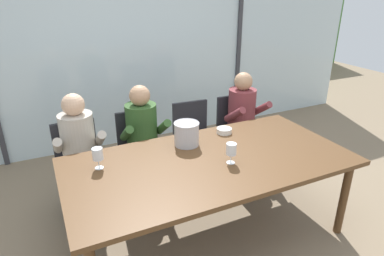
# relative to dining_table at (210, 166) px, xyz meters

# --- Properties ---
(ground) EXTENTS (14.00, 14.00, 0.00)m
(ground) POSITION_rel_dining_table_xyz_m (0.00, 1.00, -0.70)
(ground) COLOR #847056
(window_glass_panel) EXTENTS (7.57, 0.03, 2.60)m
(window_glass_panel) POSITION_rel_dining_table_xyz_m (0.00, 2.28, 0.60)
(window_glass_panel) COLOR silver
(window_glass_panel) RESTS_ON ground
(window_mullion_right) EXTENTS (0.06, 0.06, 2.60)m
(window_mullion_right) POSITION_rel_dining_table_xyz_m (1.70, 2.26, 0.60)
(window_mullion_right) COLOR #38383D
(window_mullion_right) RESTS_ON ground
(hillside_vineyard) EXTENTS (13.57, 2.40, 1.87)m
(hillside_vineyard) POSITION_rel_dining_table_xyz_m (0.00, 6.07, 0.23)
(hillside_vineyard) COLOR #477A38
(hillside_vineyard) RESTS_ON ground
(dining_table) EXTENTS (2.37, 1.19, 0.77)m
(dining_table) POSITION_rel_dining_table_xyz_m (0.00, 0.00, 0.00)
(dining_table) COLOR brown
(dining_table) RESTS_ON ground
(chair_near_curtain) EXTENTS (0.46, 0.46, 0.88)m
(chair_near_curtain) POSITION_rel_dining_table_xyz_m (-0.94, 0.98, -0.19)
(chair_near_curtain) COLOR #232328
(chair_near_curtain) RESTS_ON ground
(chair_left_of_center) EXTENTS (0.47, 0.47, 0.88)m
(chair_left_of_center) POSITION_rel_dining_table_xyz_m (-0.32, 1.00, -0.19)
(chair_left_of_center) COLOR #232328
(chair_left_of_center) RESTS_ON ground
(chair_center) EXTENTS (0.47, 0.47, 0.88)m
(chair_center) POSITION_rel_dining_table_xyz_m (0.34, 1.03, -0.19)
(chair_center) COLOR #232328
(chair_center) RESTS_ON ground
(chair_right_of_center) EXTENTS (0.46, 0.46, 0.88)m
(chair_right_of_center) POSITION_rel_dining_table_xyz_m (0.91, 1.01, -0.19)
(chair_right_of_center) COLOR #232328
(chair_right_of_center) RESTS_ON ground
(person_beige_jumper) EXTENTS (0.47, 0.62, 1.20)m
(person_beige_jumper) POSITION_rel_dining_table_xyz_m (-0.93, 0.87, -0.02)
(person_beige_jumper) COLOR #B7AD9E
(person_beige_jumper) RESTS_ON ground
(person_olive_shirt) EXTENTS (0.46, 0.61, 1.20)m
(person_olive_shirt) POSITION_rel_dining_table_xyz_m (-0.29, 0.87, -0.02)
(person_olive_shirt) COLOR #2D5123
(person_olive_shirt) RESTS_ON ground
(person_maroon_top) EXTENTS (0.48, 0.63, 1.20)m
(person_maroon_top) POSITION_rel_dining_table_xyz_m (0.94, 0.87, -0.02)
(person_maroon_top) COLOR brown
(person_maroon_top) RESTS_ON ground
(ice_bucket_primary) EXTENTS (0.23, 0.23, 0.21)m
(ice_bucket_primary) POSITION_rel_dining_table_xyz_m (-0.06, 0.34, 0.17)
(ice_bucket_primary) COLOR #B7B7BC
(ice_bucket_primary) RESTS_ON dining_table
(tasting_bowl) EXTENTS (0.15, 0.15, 0.05)m
(tasting_bowl) POSITION_rel_dining_table_xyz_m (0.38, 0.42, 0.09)
(tasting_bowl) COLOR silver
(tasting_bowl) RESTS_ON dining_table
(wine_glass_by_left_taster) EXTENTS (0.08, 0.08, 0.17)m
(wine_glass_by_left_taster) POSITION_rel_dining_table_xyz_m (0.12, -0.12, 0.18)
(wine_glass_by_left_taster) COLOR silver
(wine_glass_by_left_taster) RESTS_ON dining_table
(wine_glass_near_bucket) EXTENTS (0.08, 0.08, 0.17)m
(wine_glass_near_bucket) POSITION_rel_dining_table_xyz_m (-0.86, 0.26, 0.18)
(wine_glass_near_bucket) COLOR silver
(wine_glass_near_bucket) RESTS_ON dining_table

